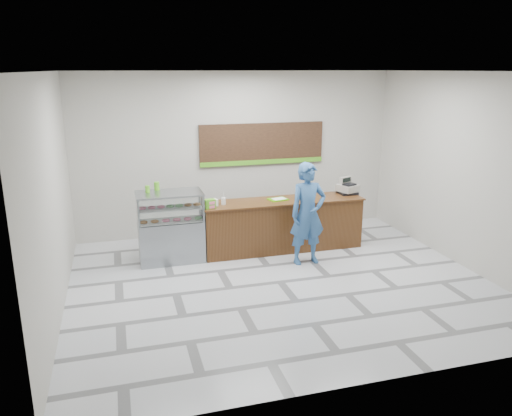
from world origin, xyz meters
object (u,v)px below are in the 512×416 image
object	(u,v)px
serving_tray	(278,199)
cash_register	(347,188)
display_case	(171,226)
sales_counter	(282,225)
customer	(308,214)

from	to	relation	value
serving_tray	cash_register	bearing A→B (deg)	-8.14
display_case	cash_register	world-z (taller)	cash_register
display_case	sales_counter	bearing A→B (deg)	0.01
serving_tray	customer	distance (m)	0.91
cash_register	customer	distance (m)	1.57
display_case	cash_register	bearing A→B (deg)	1.97
cash_register	customer	world-z (taller)	customer
sales_counter	cash_register	xyz separation A→B (m)	(1.46, 0.13, 0.64)
customer	display_case	bearing A→B (deg)	158.23
serving_tray	customer	xyz separation A→B (m)	(0.30, -0.85, -0.09)
customer	serving_tray	bearing A→B (deg)	105.83
display_case	customer	distance (m)	2.58
sales_counter	serving_tray	world-z (taller)	serving_tray
sales_counter	cash_register	size ratio (longest dim) A/B	6.82
display_case	customer	xyz separation A→B (m)	(2.44, -0.81, 0.28)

